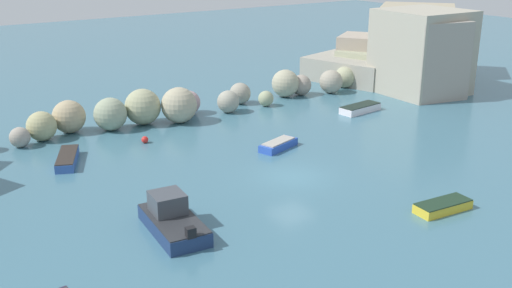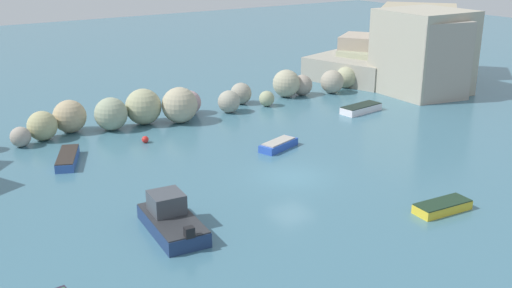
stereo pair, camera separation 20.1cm
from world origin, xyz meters
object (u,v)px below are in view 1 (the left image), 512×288
(moored_boat_1, at_px, (67,159))
(moored_boat_0, at_px, (278,145))
(moored_boat_2, at_px, (172,219))
(channel_buoy, at_px, (145,140))
(moored_boat_4, at_px, (360,108))
(moored_boat_5, at_px, (443,206))

(moored_boat_1, bearing_deg, moored_boat_0, 90.86)
(moored_boat_0, relative_size, moored_boat_2, 0.67)
(channel_buoy, height_order, moored_boat_0, moored_boat_0)
(moored_boat_2, bearing_deg, moored_boat_4, -58.97)
(moored_boat_0, bearing_deg, channel_buoy, 120.55)
(channel_buoy, distance_m, moored_boat_0, 9.37)
(moored_boat_4, distance_m, moored_boat_5, 19.14)
(moored_boat_0, xyz_separation_m, moored_boat_2, (-11.46, -6.94, 0.34))
(moored_boat_1, bearing_deg, moored_boat_5, 61.15)
(moored_boat_0, height_order, moored_boat_1, moored_boat_1)
(moored_boat_0, height_order, moored_boat_4, moored_boat_4)
(moored_boat_1, bearing_deg, moored_boat_4, 109.41)
(channel_buoy, height_order, moored_boat_2, moored_boat_2)
(moored_boat_4, bearing_deg, moored_boat_0, -167.93)
(channel_buoy, relative_size, moored_boat_5, 0.15)
(channel_buoy, xyz_separation_m, moored_boat_0, (7.03, -6.20, 0.03))
(moored_boat_0, bearing_deg, moored_boat_2, -166.84)
(moored_boat_1, distance_m, moored_boat_4, 23.83)
(channel_buoy, distance_m, moored_boat_1, 5.80)
(moored_boat_0, relative_size, moored_boat_4, 0.85)
(moored_boat_2, bearing_deg, moored_boat_5, -109.05)
(moored_boat_2, relative_size, moored_boat_4, 1.27)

